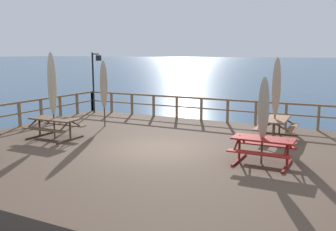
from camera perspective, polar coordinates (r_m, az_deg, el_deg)
name	(u,v)px	position (r m, az deg, el deg)	size (l,w,h in m)	color
ground_plane	(156,168)	(12.74, -1.79, -8.14)	(600.00, 600.00, 0.00)	navy
wooden_deck	(156,159)	(12.64, -1.80, -6.63)	(14.64, 11.58, 0.70)	brown
railing_waterside_far	(214,106)	(17.46, 7.14, 1.44)	(14.44, 0.10, 1.09)	brown
railing_side_left	(7,112)	(17.00, -23.51, 0.47)	(0.10, 11.38, 1.09)	brown
picnic_table_mid_centre	(263,145)	(11.09, 14.41, -4.45)	(1.75, 1.40, 0.78)	maroon
picnic_table_mid_left	(54,124)	(14.55, -17.10, -1.22)	(1.89, 1.42, 0.78)	brown
picnic_table_back_left	(277,124)	(14.46, 16.39, -1.26)	(1.47, 1.91, 0.78)	brown
patio_umbrella_tall_back_left	(264,109)	(10.91, 14.49, 1.00)	(0.32, 0.32, 2.54)	#4C3828
patio_umbrella_short_mid	(52,84)	(14.35, -17.41, 4.65)	(0.32, 0.32, 3.23)	#4C3828
patio_umbrella_tall_back_right	(276,87)	(14.26, 16.33, 4.19)	(0.32, 0.32, 3.04)	#4C3828
patio_umbrella_tall_front	(104,85)	(16.27, -9.86, 4.68)	(0.32, 0.32, 2.87)	#4C3828
lamp_post_hooked	(95,73)	(19.94, -11.16, 6.36)	(0.67, 0.31, 3.20)	black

